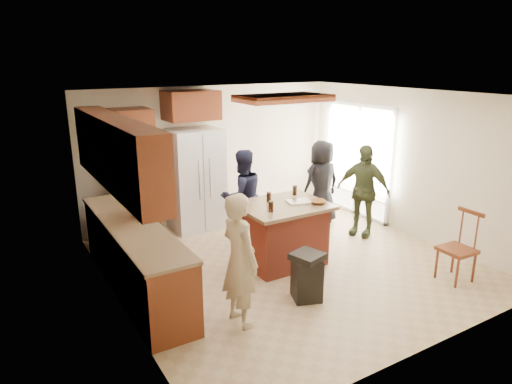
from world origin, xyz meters
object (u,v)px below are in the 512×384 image
person_side_right (363,191)px  spindle_chair (458,249)px  person_behind_right (321,182)px  person_counter (153,223)px  person_front_left (240,260)px  person_behind_left (242,196)px  refrigerator (196,179)px  kitchen_island (282,233)px  trash_bin (307,276)px

person_side_right → spindle_chair: 1.98m
person_behind_right → person_counter: (-3.38, -0.52, 0.02)m
person_front_left → person_behind_left: size_ratio=1.01×
spindle_chair → person_front_left: bearing=168.7°
person_counter → spindle_chair: 4.21m
person_behind_right → refrigerator: bearing=-25.2°
person_behind_left → person_counter: size_ratio=0.98×
person_side_right → spindle_chair: size_ratio=1.60×
spindle_chair → person_counter: bearing=147.4°
person_counter → person_side_right: bearing=-78.5°
person_behind_left → kitchen_island: bearing=94.7°
person_counter → person_behind_left: bearing=-56.7°
spindle_chair → refrigerator: bearing=120.7°
refrigerator → trash_bin: bearing=-87.5°
person_behind_left → refrigerator: size_ratio=0.87×
person_side_right → trash_bin: 2.57m
person_front_left → person_behind_right: size_ratio=1.01×
trash_bin → spindle_chair: bearing=-17.3°
trash_bin → person_behind_left: bearing=83.0°
person_front_left → refrigerator: size_ratio=0.88×
person_front_left → person_counter: bearing=10.6°
refrigerator → person_behind_right: bearing=-25.3°
person_front_left → person_behind_right: bearing=-58.2°
refrigerator → kitchen_island: size_ratio=1.41×
person_counter → trash_bin: size_ratio=2.54×
person_behind_right → person_side_right: person_side_right is taller
spindle_chair → person_behind_left: bearing=123.4°
person_side_right → kitchen_island: person_side_right is taller
person_behind_left → spindle_chair: 3.35m
refrigerator → kitchen_island: 2.15m
person_behind_right → person_counter: person_counter is taller
person_behind_right → kitchen_island: person_behind_right is taller
person_behind_left → trash_bin: 2.19m
person_front_left → person_side_right: 3.43m
person_front_left → kitchen_island: bearing=-55.5°
person_front_left → person_side_right: (3.16, 1.34, 0.01)m
person_behind_right → refrigerator: 2.29m
person_side_right → person_behind_right: bearing=169.7°
person_behind_right → person_counter: bearing=8.9°
refrigerator → person_side_right: bearing=-38.1°
spindle_chair → person_side_right: bearing=87.9°
refrigerator → person_counter: bearing=-131.0°
person_counter → kitchen_island: size_ratio=1.25×
person_counter → refrigerator: bearing=-24.7°
person_behind_left → person_counter: person_counter is taller
kitchen_island → person_side_right: bearing=7.8°
refrigerator → kitchen_island: bearing=-77.0°
kitchen_island → refrigerator: bearing=103.0°
kitchen_island → spindle_chair: size_ratio=1.29×
person_behind_left → refrigerator: bearing=-67.4°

